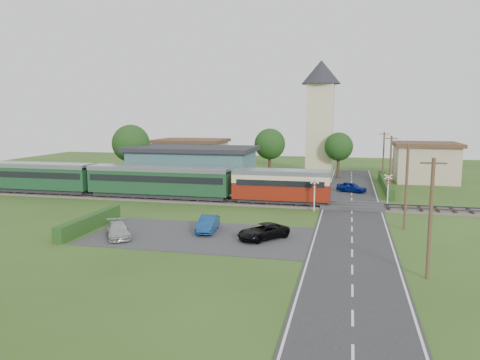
% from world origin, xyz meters
% --- Properties ---
extents(ground, '(120.00, 120.00, 0.00)m').
position_xyz_m(ground, '(0.00, 0.00, 0.00)').
color(ground, '#2D4C19').
extents(railway_track, '(76.00, 3.20, 0.49)m').
position_xyz_m(railway_track, '(0.00, 2.00, 0.11)').
color(railway_track, '#4C443D').
rests_on(railway_track, ground).
extents(road, '(6.00, 70.00, 0.05)m').
position_xyz_m(road, '(10.00, 0.00, 0.03)').
color(road, '#28282B').
rests_on(road, ground).
extents(car_park, '(17.00, 9.00, 0.08)m').
position_xyz_m(car_park, '(-1.50, -12.00, 0.04)').
color(car_park, '#333335').
rests_on(car_park, ground).
extents(crossing_deck, '(6.20, 3.40, 0.45)m').
position_xyz_m(crossing_deck, '(10.00, 2.00, 0.23)').
color(crossing_deck, '#333335').
rests_on(crossing_deck, ground).
extents(platform, '(30.00, 3.00, 0.45)m').
position_xyz_m(platform, '(-10.00, 5.20, 0.23)').
color(platform, gray).
rests_on(platform, ground).
extents(equipment_hut, '(2.30, 2.30, 2.55)m').
position_xyz_m(equipment_hut, '(-18.00, 5.20, 1.75)').
color(equipment_hut, beige).
rests_on(equipment_hut, platform).
extents(station_building, '(16.00, 9.00, 5.30)m').
position_xyz_m(station_building, '(-10.00, 10.99, 2.69)').
color(station_building, '#416F78').
rests_on(station_building, ground).
extents(train, '(43.20, 2.90, 3.40)m').
position_xyz_m(train, '(-13.96, 2.00, 2.18)').
color(train, '#232328').
rests_on(train, ground).
extents(church_tower, '(6.00, 6.00, 17.60)m').
position_xyz_m(church_tower, '(5.00, 28.00, 10.23)').
color(church_tower, beige).
rests_on(church_tower, ground).
extents(house_west, '(10.80, 8.80, 5.50)m').
position_xyz_m(house_west, '(-15.00, 25.00, 2.79)').
color(house_west, tan).
rests_on(house_west, ground).
extents(house_east, '(8.80, 8.80, 5.50)m').
position_xyz_m(house_east, '(20.00, 24.00, 2.80)').
color(house_east, tan).
rests_on(house_east, ground).
extents(hedge_carpark, '(0.80, 9.00, 1.20)m').
position_xyz_m(hedge_carpark, '(-11.00, -12.00, 0.60)').
color(hedge_carpark, '#193814').
rests_on(hedge_carpark, ground).
extents(hedge_roadside, '(0.80, 18.00, 1.20)m').
position_xyz_m(hedge_roadside, '(14.20, 16.00, 0.60)').
color(hedge_roadside, '#193814').
rests_on(hedge_roadside, ground).
extents(hedge_station, '(22.00, 0.80, 1.30)m').
position_xyz_m(hedge_station, '(-10.00, 15.50, 0.65)').
color(hedge_station, '#193814').
rests_on(hedge_station, ground).
extents(tree_a, '(5.20, 5.20, 8.00)m').
position_xyz_m(tree_a, '(-20.00, 14.00, 5.38)').
color(tree_a, '#332316').
rests_on(tree_a, ground).
extents(tree_b, '(4.60, 4.60, 7.34)m').
position_xyz_m(tree_b, '(-2.00, 23.00, 5.02)').
color(tree_b, '#332316').
rests_on(tree_b, ground).
extents(tree_c, '(4.20, 4.20, 6.78)m').
position_xyz_m(tree_c, '(8.00, 25.00, 4.65)').
color(tree_c, '#332316').
rests_on(tree_c, ground).
extents(utility_pole_a, '(1.40, 0.22, 7.00)m').
position_xyz_m(utility_pole_a, '(14.20, -18.00, 3.63)').
color(utility_pole_a, '#473321').
rests_on(utility_pole_a, ground).
extents(utility_pole_b, '(1.40, 0.22, 7.00)m').
position_xyz_m(utility_pole_b, '(14.20, -6.00, 3.63)').
color(utility_pole_b, '#473321').
rests_on(utility_pole_b, ground).
extents(utility_pole_c, '(1.40, 0.22, 7.00)m').
position_xyz_m(utility_pole_c, '(14.20, 10.00, 3.63)').
color(utility_pole_c, '#473321').
rests_on(utility_pole_c, ground).
extents(utility_pole_d, '(1.40, 0.22, 7.00)m').
position_xyz_m(utility_pole_d, '(14.20, 22.00, 3.63)').
color(utility_pole_d, '#473321').
rests_on(utility_pole_d, ground).
extents(crossing_signal_near, '(0.84, 0.28, 3.28)m').
position_xyz_m(crossing_signal_near, '(6.40, -0.41, 2.14)').
color(crossing_signal_near, silver).
rests_on(crossing_signal_near, ground).
extents(crossing_signal_far, '(0.84, 0.28, 3.28)m').
position_xyz_m(crossing_signal_far, '(13.60, 4.39, 2.14)').
color(crossing_signal_far, silver).
rests_on(crossing_signal_far, ground).
extents(streetlamp_west, '(0.30, 0.30, 5.15)m').
position_xyz_m(streetlamp_west, '(-22.00, 20.00, 3.04)').
color(streetlamp_west, '#3F3F47').
rests_on(streetlamp_west, ground).
extents(streetlamp_east, '(0.30, 0.30, 5.15)m').
position_xyz_m(streetlamp_east, '(16.00, 27.00, 3.04)').
color(streetlamp_east, '#3F3F47').
rests_on(streetlamp_east, ground).
extents(car_on_road, '(3.87, 2.75, 1.22)m').
position_xyz_m(car_on_road, '(9.97, 11.94, 0.66)').
color(car_on_road, navy).
rests_on(car_on_road, road).
extents(car_park_blue, '(1.64, 3.85, 1.24)m').
position_xyz_m(car_park_blue, '(-1.27, -10.67, 0.70)').
color(car_park_blue, navy).
rests_on(car_park_blue, car_park).
extents(car_park_silver, '(3.49, 4.19, 1.15)m').
position_xyz_m(car_park_silver, '(-7.45, -13.94, 0.65)').
color(car_park_silver, '#A9A9A9').
rests_on(car_park_silver, car_park).
extents(car_park_dark, '(4.11, 4.44, 1.16)m').
position_xyz_m(car_park_dark, '(3.45, -11.91, 0.66)').
color(car_park_dark, black).
rests_on(car_park_dark, car_park).
extents(pedestrian_near, '(0.76, 0.60, 1.83)m').
position_xyz_m(pedestrian_near, '(-3.75, 4.40, 1.37)').
color(pedestrian_near, gray).
rests_on(pedestrian_near, platform).
extents(pedestrian_far, '(0.81, 0.96, 1.75)m').
position_xyz_m(pedestrian_far, '(-14.09, 4.78, 1.32)').
color(pedestrian_far, gray).
rests_on(pedestrian_far, platform).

